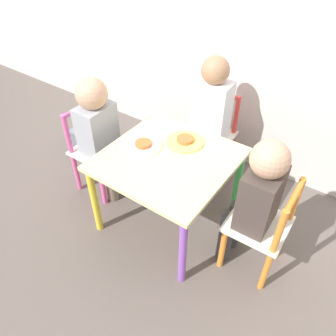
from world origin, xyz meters
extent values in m
plane|color=#5B514C|center=(0.00, 0.00, 0.00)|extent=(6.00, 6.00, 0.00)
cube|color=beige|center=(0.00, 0.00, 0.43)|extent=(0.60, 0.60, 0.02)
cylinder|color=yellow|center=(-0.27, -0.27, 0.21)|extent=(0.04, 0.04, 0.42)
cylinder|color=#8E51BC|center=(0.27, -0.27, 0.21)|extent=(0.04, 0.04, 0.42)
cylinder|color=#387AD1|center=(-0.27, 0.27, 0.21)|extent=(0.04, 0.04, 0.42)
cylinder|color=green|center=(0.27, 0.27, 0.21)|extent=(0.04, 0.04, 0.42)
cube|color=silver|center=(-0.03, 0.48, 0.28)|extent=(0.27, 0.27, 0.02)
cylinder|color=#DB3D38|center=(-0.13, 0.37, 0.14)|extent=(0.03, 0.03, 0.27)
cylinder|color=#DB3D38|center=(0.08, 0.39, 0.14)|extent=(0.03, 0.03, 0.27)
cylinder|color=#DB3D38|center=(-0.14, 0.58, 0.14)|extent=(0.03, 0.03, 0.27)
cylinder|color=#DB3D38|center=(0.07, 0.60, 0.14)|extent=(0.03, 0.03, 0.27)
cylinder|color=#DB3D38|center=(-0.14, 0.58, 0.40)|extent=(0.03, 0.03, 0.26)
cylinder|color=#DB3D38|center=(0.07, 0.60, 0.40)|extent=(0.03, 0.03, 0.26)
cylinder|color=#DB3D38|center=(-0.03, 0.59, 0.51)|extent=(0.21, 0.04, 0.02)
cube|color=silver|center=(-0.49, -0.01, 0.28)|extent=(0.26, 0.26, 0.02)
cylinder|color=#E5599E|center=(-0.38, -0.11, 0.14)|extent=(0.03, 0.03, 0.27)
cylinder|color=#E5599E|center=(-0.38, 0.10, 0.14)|extent=(0.03, 0.03, 0.27)
cylinder|color=#E5599E|center=(-0.59, -0.11, 0.14)|extent=(0.03, 0.03, 0.27)
cylinder|color=#E5599E|center=(-0.59, 0.10, 0.14)|extent=(0.03, 0.03, 0.27)
cylinder|color=#E5599E|center=(-0.59, -0.11, 0.40)|extent=(0.03, 0.03, 0.26)
cylinder|color=#E5599E|center=(-0.59, 0.10, 0.40)|extent=(0.03, 0.03, 0.26)
cylinder|color=#E5599E|center=(-0.59, -0.01, 0.51)|extent=(0.03, 0.21, 0.02)
cube|color=silver|center=(0.49, 0.01, 0.28)|extent=(0.27, 0.27, 0.02)
cylinder|color=orange|center=(0.38, 0.11, 0.14)|extent=(0.03, 0.03, 0.27)
cylinder|color=orange|center=(0.38, -0.10, 0.14)|extent=(0.03, 0.03, 0.27)
cylinder|color=orange|center=(0.59, 0.12, 0.14)|extent=(0.03, 0.03, 0.27)
cylinder|color=orange|center=(0.59, -0.09, 0.14)|extent=(0.03, 0.03, 0.27)
cylinder|color=orange|center=(0.59, 0.12, 0.40)|extent=(0.03, 0.03, 0.26)
cylinder|color=orange|center=(0.59, -0.09, 0.40)|extent=(0.03, 0.03, 0.26)
cylinder|color=orange|center=(0.59, 0.01, 0.51)|extent=(0.03, 0.21, 0.02)
cylinder|color=#38383D|center=(-0.07, 0.36, 0.14)|extent=(0.07, 0.07, 0.29)
cylinder|color=#38383D|center=(0.03, 0.37, 0.14)|extent=(0.07, 0.07, 0.29)
cube|color=silver|center=(-0.03, 0.46, 0.46)|extent=(0.21, 0.15, 0.35)
sphere|color=#A37556|center=(-0.03, 0.46, 0.71)|extent=(0.15, 0.15, 0.15)
cylinder|color=#7A6B5B|center=(-0.37, -0.05, 0.14)|extent=(0.07, 0.07, 0.29)
cylinder|color=#7A6B5B|center=(-0.37, 0.05, 0.14)|extent=(0.07, 0.07, 0.29)
cube|color=#999EA8|center=(-0.47, -0.01, 0.43)|extent=(0.14, 0.20, 0.28)
sphere|color=tan|center=(-0.47, -0.01, 0.64)|extent=(0.17, 0.17, 0.17)
cylinder|color=#38383D|center=(0.36, 0.06, 0.14)|extent=(0.07, 0.07, 0.29)
cylinder|color=#38383D|center=(0.37, -0.04, 0.14)|extent=(0.07, 0.07, 0.29)
cube|color=#423833|center=(0.47, 0.01, 0.43)|extent=(0.14, 0.20, 0.29)
sphere|color=tan|center=(0.47, 0.01, 0.64)|extent=(0.16, 0.16, 0.16)
cylinder|color=#EADB66|center=(0.00, 0.15, 0.45)|extent=(0.19, 0.19, 0.01)
cylinder|color=#CC6633|center=(0.00, 0.15, 0.46)|extent=(0.09, 0.09, 0.02)
cylinder|color=white|center=(-0.15, 0.00, 0.45)|extent=(0.18, 0.18, 0.01)
cylinder|color=#CC6633|center=(-0.15, 0.00, 0.46)|extent=(0.08, 0.08, 0.02)
cube|color=slate|center=(-0.86, 0.26, 0.06)|extent=(0.30, 0.17, 0.11)
camera|label=1|loc=(0.71, -1.00, 1.42)|focal=35.00mm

